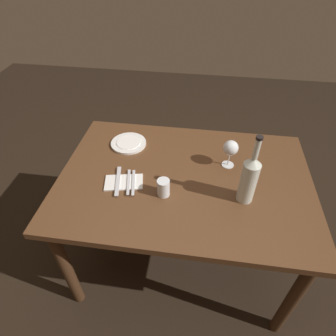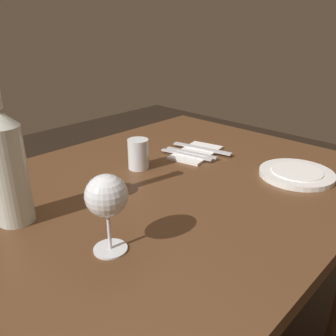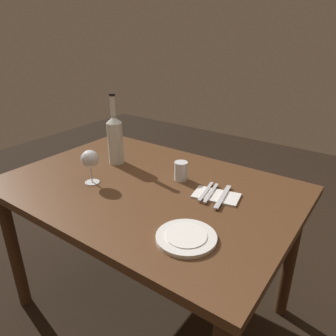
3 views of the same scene
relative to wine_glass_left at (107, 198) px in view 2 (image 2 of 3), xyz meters
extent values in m
cube|color=#56351E|center=(0.22, 0.13, -0.13)|extent=(1.30, 0.90, 0.04)
cylinder|color=#412816|center=(0.80, 0.51, -0.50)|extent=(0.06, 0.06, 0.70)
cylinder|color=white|center=(0.00, 0.00, -0.11)|extent=(0.07, 0.07, 0.00)
cylinder|color=white|center=(0.00, 0.00, -0.07)|extent=(0.01, 0.01, 0.08)
sphere|color=white|center=(0.00, 0.00, 0.00)|extent=(0.08, 0.08, 0.08)
cylinder|color=#42070F|center=(0.00, 0.00, 0.00)|extent=(0.06, 0.06, 0.02)
cylinder|color=silver|center=(-0.07, 0.24, -0.01)|extent=(0.08, 0.08, 0.22)
cylinder|color=white|center=(0.31, 0.26, -0.07)|extent=(0.06, 0.06, 0.09)
cylinder|color=silver|center=(0.31, 0.26, -0.08)|extent=(0.05, 0.05, 0.05)
cylinder|color=white|center=(0.58, -0.11, -0.11)|extent=(0.21, 0.21, 0.01)
cylinder|color=white|center=(0.58, -0.11, -0.10)|extent=(0.14, 0.14, 0.00)
cube|color=white|center=(0.52, 0.21, -0.11)|extent=(0.21, 0.15, 0.01)
cube|color=silver|center=(0.50, 0.21, -0.10)|extent=(0.05, 0.18, 0.00)
cube|color=silver|center=(0.47, 0.21, -0.10)|extent=(0.05, 0.18, 0.00)
cube|color=silver|center=(0.55, 0.21, -0.10)|extent=(0.06, 0.21, 0.00)
camera|label=1|loc=(0.15, 1.20, 0.90)|focal=30.48mm
camera|label=2|loc=(-0.34, -0.47, 0.30)|focal=38.00mm
camera|label=3|loc=(1.04, -0.86, 0.54)|focal=34.05mm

